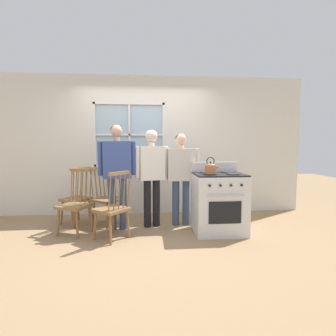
% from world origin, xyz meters
% --- Properties ---
extents(ground_plane, '(16.00, 16.00, 0.00)m').
position_xyz_m(ground_plane, '(0.00, 0.00, 0.00)').
color(ground_plane, '#937551').
extents(wall_back, '(6.40, 0.16, 2.70)m').
position_xyz_m(wall_back, '(0.02, 1.40, 1.33)').
color(wall_back, silver).
rests_on(wall_back, ground_plane).
extents(chair_by_window, '(0.55, 0.54, 0.99)m').
position_xyz_m(chair_by_window, '(-1.03, 0.24, 0.44)').
color(chair_by_window, olive).
rests_on(chair_by_window, ground_plane).
extents(chair_near_wall, '(0.57, 0.58, 0.99)m').
position_xyz_m(chair_near_wall, '(-0.63, 0.69, 0.44)').
color(chair_near_wall, olive).
rests_on(chair_near_wall, ground_plane).
extents(chair_center_cluster, '(0.58, 0.58, 0.99)m').
position_xyz_m(chair_center_cluster, '(-0.43, -0.05, 0.44)').
color(chair_center_cluster, olive).
rests_on(chair_center_cluster, ground_plane).
extents(chair_near_stove, '(0.57, 0.58, 0.99)m').
position_xyz_m(chair_near_stove, '(-1.13, 0.74, 0.44)').
color(chair_near_stove, olive).
rests_on(chair_near_stove, ground_plane).
extents(person_elderly_left, '(0.60, 0.26, 1.68)m').
position_xyz_m(person_elderly_left, '(-0.40, 0.39, 1.01)').
color(person_elderly_left, '#384766').
rests_on(person_elderly_left, ground_plane).
extents(person_teen_center, '(0.57, 0.30, 1.61)m').
position_xyz_m(person_teen_center, '(0.15, 0.50, 0.97)').
color(person_teen_center, black).
rests_on(person_teen_center, ground_plane).
extents(person_adult_right, '(0.61, 0.22, 1.55)m').
position_xyz_m(person_adult_right, '(0.64, 0.55, 0.93)').
color(person_adult_right, '#384766').
rests_on(person_adult_right, ground_plane).
extents(stove, '(0.77, 0.68, 1.08)m').
position_xyz_m(stove, '(1.18, 0.11, 0.47)').
color(stove, silver).
rests_on(stove, ground_plane).
extents(kettle, '(0.21, 0.17, 0.25)m').
position_xyz_m(kettle, '(1.01, -0.02, 1.02)').
color(kettle, '#A86638').
rests_on(kettle, stove).
extents(potted_plant, '(0.14, 0.14, 0.29)m').
position_xyz_m(potted_plant, '(-0.35, 1.31, 1.02)').
color(potted_plant, '#935B3D').
rests_on(potted_plant, wall_back).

